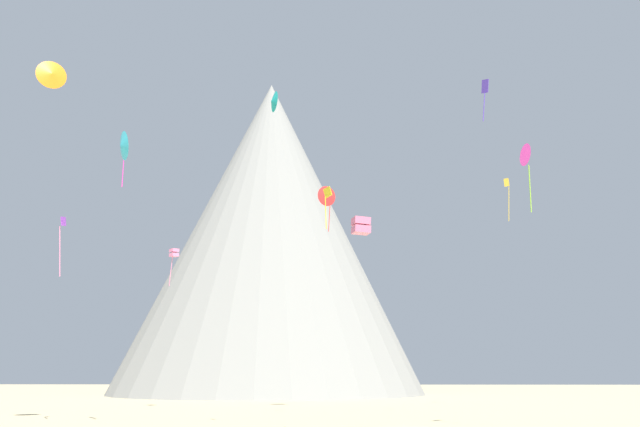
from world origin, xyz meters
TOP-DOWN VIEW (x-y plane):
  - rock_massif at (-17.05, 110.54)m, footprint 76.24×76.24m
  - kite_gold_high at (19.35, 59.37)m, footprint 0.66×0.42m
  - kite_orange_high at (-24.76, 27.53)m, footprint 2.38×1.84m
  - kite_yellow_mid at (-2.35, 41.65)m, footprint 0.94×0.90m
  - kite_violet_mid at (-24.70, 32.09)m, footprint 0.44×0.95m
  - kite_rainbow_low at (0.36, 19.51)m, footprint 1.34×1.32m
  - kite_red_mid at (-2.62, 54.07)m, footprint 2.13×1.40m
  - kite_teal_mid at (-6.10, 24.03)m, footprint 0.94×1.64m
  - kite_pink_mid at (-20.51, 55.60)m, footprint 1.21×1.21m
  - kite_cyan_mid at (-18.45, 27.28)m, footprint 1.82×2.37m
  - kite_indigo_high at (12.83, 38.14)m, footprint 0.69×0.91m
  - kite_magenta_mid at (13.03, 25.65)m, footprint 1.63×1.84m

SIDE VIEW (x-z plane):
  - kite_rainbow_low at x=0.36m, z-range 13.26..14.37m
  - kite_violet_mid at x=-24.70m, z-range 13.14..18.32m
  - kite_pink_mid at x=-20.51m, z-range 15.51..19.87m
  - kite_magenta_mid at x=13.03m, z-range 17.71..23.01m
  - kite_yellow_mid at x=-2.35m, z-range 18.88..23.07m
  - kite_cyan_mid at x=-18.45m, z-range 19.65..24.27m
  - kite_red_mid at x=-2.62m, z-range 21.35..26.71m
  - kite_teal_mid at x=-6.10m, z-range 23.54..25.17m
  - kite_gold_high at x=19.35m, z-range 23.00..28.41m
  - rock_massif at x=-17.05m, z-range -2.52..57.58m
  - kite_orange_high at x=-24.76m, z-range 27.02..29.52m
  - kite_indigo_high at x=12.83m, z-range 28.39..32.65m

